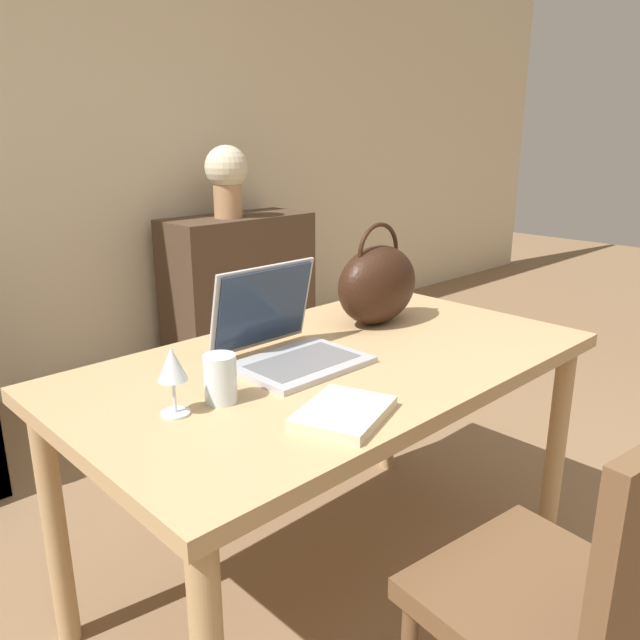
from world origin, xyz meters
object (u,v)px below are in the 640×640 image
at_px(wine_glass, 172,368).
at_px(handbag, 378,284).
at_px(drinking_glass, 220,379).
at_px(chair, 582,596).
at_px(laptop, 283,336).
at_px(flower_vase, 227,176).

height_order(wine_glass, handbag, handbag).
distance_m(drinking_glass, wine_glass, 0.13).
distance_m(chair, handbag, 1.08).
relative_size(laptop, flower_vase, 0.82).
xyz_separation_m(laptop, wine_glass, (-0.40, -0.10, 0.04)).
bearing_deg(drinking_glass, laptop, 21.36).
xyz_separation_m(chair, flower_vase, (1.11, 2.63, 0.60)).
distance_m(laptop, handbag, 0.45).
bearing_deg(chair, drinking_glass, 117.35).
relative_size(wine_glass, flower_vase, 0.38).
bearing_deg(wine_glass, chair, -62.75).
xyz_separation_m(laptop, handbag, (0.44, 0.05, 0.06)).
distance_m(laptop, flower_vase, 2.10).
bearing_deg(drinking_glass, wine_glass, 173.08).
distance_m(chair, wine_glass, 0.93).
xyz_separation_m(wine_glass, handbag, (0.84, 0.15, 0.02)).
height_order(handbag, flower_vase, flower_vase).
bearing_deg(handbag, chair, -116.08).
relative_size(laptop, drinking_glass, 2.94).
height_order(chair, handbag, handbag).
bearing_deg(chair, laptop, 96.55).
distance_m(drinking_glass, handbag, 0.75).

